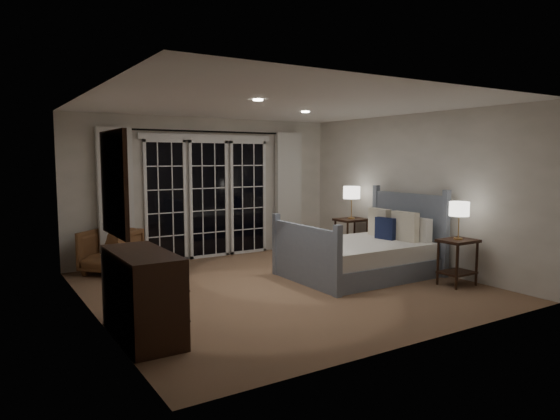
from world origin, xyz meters
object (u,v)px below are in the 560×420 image
bed (363,255)px  lamp_left (459,210)px  lamp_right (352,193)px  nightstand_right (351,232)px  dresser (142,295)px  nightstand_left (458,255)px  armchair (111,251)px

bed → lamp_left: size_ratio=3.97×
lamp_left → lamp_right: lamp_right is taller
nightstand_right → dresser: 4.86m
nightstand_right → lamp_left: 2.43m
bed → nightstand_right: 1.42m
dresser → nightstand_left: bearing=-4.1°
nightstand_left → nightstand_right: bearing=89.0°
nightstand_left → lamp_left: lamp_left is taller
bed → armchair: bed is taller
bed → lamp_left: (0.72, -1.17, 0.76)m
nightstand_left → lamp_left: (0.00, 0.00, 0.64)m
nightstand_left → nightstand_right: 2.35m
bed → armchair: bearing=146.2°
nightstand_right → lamp_left: bearing=-91.0°
lamp_right → nightstand_left: bearing=-91.0°
nightstand_right → armchair: bearing=166.2°
armchair → dresser: (-0.41, -3.02, 0.09)m
bed → dresser: size_ratio=1.72×
nightstand_left → dresser: bearing=175.9°
nightstand_right → dresser: bearing=-155.2°
lamp_left → dresser: lamp_left is taller
nightstand_left → dresser: 4.38m
bed → armchair: size_ratio=2.78×
lamp_right → armchair: 4.20m
bed → nightstand_right: size_ratio=3.01×
nightstand_right → armchair: (-4.00, 0.98, -0.12)m
nightstand_right → dresser: size_ratio=0.57×
nightstand_right → lamp_right: (0.00, 0.00, 0.70)m
armchair → lamp_left: bearing=6.6°
nightstand_left → lamp_right: size_ratio=1.12×
nightstand_right → bed: bearing=-122.7°
nightstand_left → armchair: (-3.96, 3.33, -0.09)m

